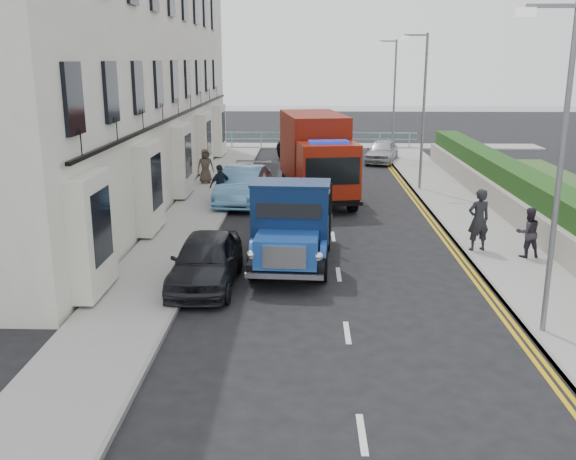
# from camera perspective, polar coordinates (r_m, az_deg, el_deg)

# --- Properties ---
(ground) EXTENTS (120.00, 120.00, 0.00)m
(ground) POSITION_cam_1_polar(r_m,az_deg,el_deg) (16.37, 4.85, -6.23)
(ground) COLOR black
(ground) RESTS_ON ground
(pavement_west) EXTENTS (2.40, 38.00, 0.12)m
(pavement_west) POSITION_cam_1_polar(r_m,az_deg,el_deg) (25.30, -8.10, 1.47)
(pavement_west) COLOR gray
(pavement_west) RESTS_ON ground
(pavement_east) EXTENTS (2.60, 38.00, 0.12)m
(pavement_east) POSITION_cam_1_polar(r_m,az_deg,el_deg) (25.71, 15.65, 1.27)
(pavement_east) COLOR gray
(pavement_east) RESTS_ON ground
(promenade) EXTENTS (30.00, 2.50, 0.12)m
(promenade) POSITION_cam_1_polar(r_m,az_deg,el_deg) (44.64, 2.86, 7.45)
(promenade) COLOR gray
(promenade) RESTS_ON ground
(sea_plane) EXTENTS (120.00, 120.00, 0.00)m
(sea_plane) POSITION_cam_1_polar(r_m,az_deg,el_deg) (75.48, 2.39, 10.50)
(sea_plane) COLOR slate
(sea_plane) RESTS_ON ground
(terrace_west) EXTENTS (6.31, 30.20, 14.25)m
(terrace_west) POSITION_cam_1_polar(r_m,az_deg,el_deg) (29.53, -15.85, 16.89)
(terrace_west) COLOR silver
(terrace_west) RESTS_ON ground
(garden_east) EXTENTS (1.45, 28.00, 1.75)m
(garden_east) POSITION_cam_1_polar(r_m,az_deg,el_deg) (26.06, 19.86, 3.01)
(garden_east) COLOR #B2AD9E
(garden_east) RESTS_ON ground
(seafront_railing) EXTENTS (13.00, 0.08, 1.11)m
(seafront_railing) POSITION_cam_1_polar(r_m,az_deg,el_deg) (43.78, 2.89, 7.99)
(seafront_railing) COLOR #59B2A5
(seafront_railing) RESTS_ON ground
(lamp_near) EXTENTS (1.23, 0.18, 7.00)m
(lamp_near) POSITION_cam_1_polar(r_m,az_deg,el_deg) (14.32, 22.70, 6.16)
(lamp_near) COLOR slate
(lamp_near) RESTS_ON ground
(lamp_mid) EXTENTS (1.23, 0.18, 7.00)m
(lamp_mid) POSITION_cam_1_polar(r_m,az_deg,el_deg) (29.75, 11.76, 11.00)
(lamp_mid) COLOR slate
(lamp_mid) RESTS_ON ground
(lamp_far) EXTENTS (1.23, 0.18, 7.00)m
(lamp_far) POSITION_cam_1_polar(r_m,az_deg,el_deg) (39.62, 9.26, 12.04)
(lamp_far) COLOR slate
(lamp_far) RESTS_ON ground
(bedford_lorry) EXTENTS (2.46, 5.57, 2.57)m
(bedford_lorry) POSITION_cam_1_polar(r_m,az_deg,el_deg) (18.23, 0.28, -0.04)
(bedford_lorry) COLOR black
(bedford_lorry) RESTS_ON ground
(red_lorry) EXTENTS (3.38, 7.15, 3.60)m
(red_lorry) POSITION_cam_1_polar(r_m,az_deg,el_deg) (27.84, 2.52, 6.73)
(red_lorry) COLOR black
(red_lorry) RESTS_ON ground
(parked_car_front) EXTENTS (1.76, 4.19, 1.41)m
(parked_car_front) POSITION_cam_1_polar(r_m,az_deg,el_deg) (17.26, -7.31, -2.68)
(parked_car_front) COLOR black
(parked_car_front) RESTS_ON ground
(parked_car_mid) EXTENTS (2.09, 4.74, 1.51)m
(parked_car_mid) POSITION_cam_1_polar(r_m,az_deg,el_deg) (26.95, -4.06, 3.93)
(parked_car_mid) COLOR #5A93C1
(parked_car_mid) RESTS_ON ground
(parked_car_rear) EXTENTS (2.05, 4.83, 1.39)m
(parked_car_rear) POSITION_cam_1_polar(r_m,az_deg,el_deg) (27.84, -3.32, 4.17)
(parked_car_rear) COLOR #9B9B9F
(parked_car_rear) RESTS_ON ground
(seafront_car_left) EXTENTS (4.75, 6.48, 1.64)m
(seafront_car_left) POSITION_cam_1_polar(r_m,az_deg,el_deg) (40.67, 2.27, 7.79)
(seafront_car_left) COLOR black
(seafront_car_left) RESTS_ON ground
(seafront_car_right) EXTENTS (2.54, 4.16, 1.32)m
(seafront_car_right) POSITION_cam_1_polar(r_m,az_deg,el_deg) (38.21, 8.36, 6.94)
(seafront_car_right) COLOR #ABACB0
(seafront_car_right) RESTS_ON ground
(pedestrian_east_near) EXTENTS (0.80, 0.62, 1.95)m
(pedestrian_east_near) POSITION_cam_1_polar(r_m,az_deg,el_deg) (20.65, 16.58, 0.88)
(pedestrian_east_near) COLOR black
(pedestrian_east_near) RESTS_ON pavement_east
(pedestrian_east_far) EXTENTS (0.81, 0.67, 1.52)m
(pedestrian_east_far) POSITION_cam_1_polar(r_m,az_deg,el_deg) (20.48, 20.56, -0.20)
(pedestrian_east_far) COLOR #2D2730
(pedestrian_east_far) RESTS_ON pavement_east
(pedestrian_west_near) EXTENTS (1.02, 0.95, 1.69)m
(pedestrian_west_near) POSITION_cam_1_polar(r_m,az_deg,el_deg) (26.08, -6.03, 3.97)
(pedestrian_west_near) COLOR black
(pedestrian_west_near) RESTS_ON pavement_west
(pedestrian_west_far) EXTENTS (0.93, 0.76, 1.64)m
(pedestrian_west_far) POSITION_cam_1_polar(r_m,az_deg,el_deg) (31.02, -7.35, 5.65)
(pedestrian_west_far) COLOR #42392F
(pedestrian_west_far) RESTS_ON pavement_west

